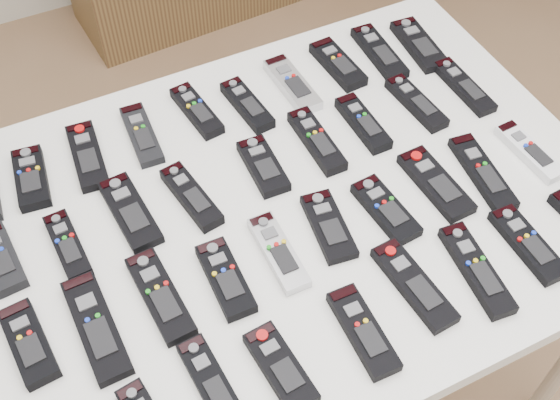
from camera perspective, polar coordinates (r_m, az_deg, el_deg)
name	(u,v)px	position (r m, az deg, el deg)	size (l,w,h in m)	color
ground	(311,398)	(1.98, 2.50, -15.76)	(4.00, 4.00, 0.00)	#8A6646
table	(280,225)	(1.37, 0.00, -2.02)	(1.25, 0.88, 0.78)	white
remote_1	(31,178)	(1.44, -19.57, 1.68)	(0.06, 0.15, 0.02)	black
remote_2	(87,156)	(1.45, -15.39, 3.47)	(0.06, 0.17, 0.02)	black
remote_3	(142,135)	(1.46, -11.17, 5.23)	(0.05, 0.17, 0.02)	black
remote_4	(197,111)	(1.49, -6.78, 7.22)	(0.05, 0.16, 0.02)	black
remote_5	(247,105)	(1.50, -2.68, 7.72)	(0.05, 0.16, 0.02)	black
remote_6	(292,85)	(1.54, 1.00, 9.36)	(0.05, 0.18, 0.02)	#B7B7BC
remote_7	(338,64)	(1.59, 4.72, 10.94)	(0.05, 0.16, 0.02)	black
remote_8	(379,52)	(1.64, 8.06, 11.80)	(0.05, 0.18, 0.02)	black
remote_9	(419,45)	(1.67, 11.23, 12.28)	(0.06, 0.18, 0.02)	black
remote_10	(1,259)	(1.34, -21.74, -4.47)	(0.05, 0.15, 0.02)	black
remote_11	(68,246)	(1.32, -16.87, -3.57)	(0.04, 0.15, 0.02)	black
remote_12	(130,212)	(1.33, -12.08, -0.96)	(0.06, 0.18, 0.02)	black
remote_13	(191,196)	(1.34, -7.21, 0.29)	(0.05, 0.16, 0.02)	black
remote_14	(263,166)	(1.38, -1.37, 2.77)	(0.06, 0.14, 0.02)	black
remote_15	(317,141)	(1.42, 3.00, 4.83)	(0.05, 0.18, 0.02)	black
remote_16	(363,123)	(1.47, 6.76, 6.22)	(0.05, 0.16, 0.02)	black
remote_17	(416,103)	(1.53, 11.01, 7.76)	(0.04, 0.17, 0.02)	black
remote_18	(464,86)	(1.59, 14.71, 8.91)	(0.05, 0.18, 0.02)	black
remote_19	(29,343)	(1.23, -19.74, -10.91)	(0.06, 0.15, 0.02)	black
remote_20	(96,327)	(1.21, -14.70, -9.94)	(0.06, 0.21, 0.02)	black
remote_21	(160,296)	(1.22, -9.70, -7.67)	(0.06, 0.19, 0.02)	black
remote_22	(226,279)	(1.22, -4.44, -6.38)	(0.06, 0.16, 0.02)	black
remote_23	(278,252)	(1.25, -0.13, -4.27)	(0.05, 0.17, 0.02)	#B7B7BC
remote_24	(329,226)	(1.29, 3.97, -2.14)	(0.06, 0.15, 0.02)	black
remote_25	(386,210)	(1.32, 8.59, -0.78)	(0.06, 0.15, 0.02)	black
remote_26	(436,183)	(1.38, 12.55, 1.34)	(0.06, 0.18, 0.02)	black
remote_27	(482,173)	(1.42, 16.13, 2.15)	(0.05, 0.19, 0.02)	black
remote_28	(529,151)	(1.49, 19.59, 3.74)	(0.04, 0.16, 0.02)	silver
remote_31	(212,385)	(1.14, -5.51, -14.72)	(0.05, 0.17, 0.02)	black
remote_32	(281,368)	(1.14, 0.05, -13.46)	(0.05, 0.15, 0.02)	black
remote_33	(363,331)	(1.18, 6.77, -10.53)	(0.05, 0.17, 0.02)	black
remote_34	(414,285)	(1.24, 10.82, -6.77)	(0.05, 0.19, 0.02)	black
remote_35	(477,270)	(1.28, 15.68, -5.47)	(0.05, 0.19, 0.02)	black
remote_36	(528,244)	(1.34, 19.48, -3.38)	(0.05, 0.17, 0.02)	black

